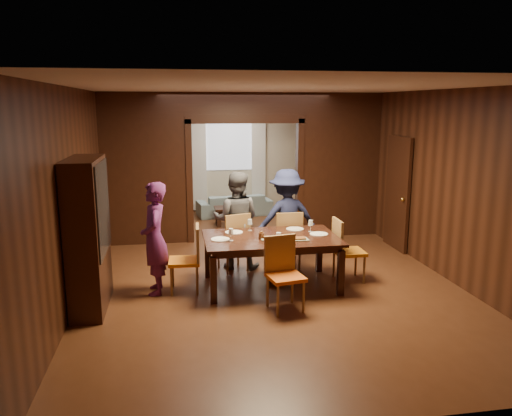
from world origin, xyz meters
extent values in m
plane|color=#542C17|center=(0.00, 0.00, 0.00)|extent=(9.00, 9.00, 0.00)
cube|color=silver|center=(0.00, 0.00, 2.90)|extent=(5.50, 9.00, 0.02)
cube|color=black|center=(0.00, 4.50, 1.45)|extent=(5.50, 0.02, 2.90)
cube|color=black|center=(-2.75, 0.00, 1.45)|extent=(0.02, 9.00, 2.90)
cube|color=black|center=(2.75, 0.00, 1.45)|extent=(0.02, 9.00, 2.90)
cube|color=black|center=(-1.93, 1.60, 1.20)|extent=(1.65, 0.15, 2.40)
cube|color=black|center=(1.93, 1.60, 1.20)|extent=(1.65, 0.15, 2.40)
cube|color=black|center=(0.00, 1.60, 2.65)|extent=(5.50, 0.15, 0.50)
cube|color=beige|center=(0.00, 4.47, 1.45)|extent=(5.40, 0.04, 2.85)
imported|color=#5D2059|center=(-1.70, -1.09, 0.80)|extent=(0.40, 0.60, 1.61)
imported|color=#4E4C53|center=(-0.41, -0.16, 0.80)|extent=(0.92, 0.80, 1.61)
imported|color=#181C3D|center=(0.43, -0.20, 0.82)|extent=(1.11, 0.70, 1.63)
imported|color=#85A4AF|center=(0.05, 3.85, 0.26)|extent=(1.87, 0.94, 0.52)
imported|color=black|center=(0.10, -0.98, 0.80)|extent=(0.35, 0.35, 0.09)
cube|color=black|center=(-0.02, -1.11, 0.38)|extent=(1.96, 1.22, 0.76)
cube|color=black|center=(-0.11, 2.88, 0.20)|extent=(0.80, 0.50, 0.40)
cube|color=black|center=(-2.53, -1.50, 1.00)|extent=(0.40, 1.20, 2.00)
cube|color=black|center=(2.70, 0.50, 1.05)|extent=(0.06, 0.90, 2.10)
cube|color=silver|center=(0.00, 4.44, 1.70)|extent=(1.20, 0.03, 1.30)
cube|color=white|center=(-0.75, 4.40, 1.25)|extent=(0.35, 0.06, 2.40)
cube|color=white|center=(0.75, 4.40, 1.25)|extent=(0.35, 0.06, 2.40)
cylinder|color=white|center=(-0.77, -1.15, 0.77)|extent=(0.27, 0.27, 0.01)
cylinder|color=white|center=(-0.53, -0.78, 0.77)|extent=(0.27, 0.27, 0.01)
cylinder|color=silver|center=(0.44, -0.74, 0.77)|extent=(0.27, 0.27, 0.01)
cylinder|color=white|center=(0.72, -1.10, 0.77)|extent=(0.27, 0.27, 0.01)
cylinder|color=silver|center=(-0.04, -1.45, 0.77)|extent=(0.27, 0.27, 0.01)
cube|color=gray|center=(-0.04, -1.24, 0.78)|extent=(0.30, 0.20, 0.04)
cube|color=gray|center=(0.33, -1.35, 0.78)|extent=(0.30, 0.20, 0.04)
cylinder|color=white|center=(0.03, -1.43, 0.83)|extent=(0.07, 0.07, 0.14)
camera|label=1|loc=(-1.41, -8.07, 2.66)|focal=35.00mm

